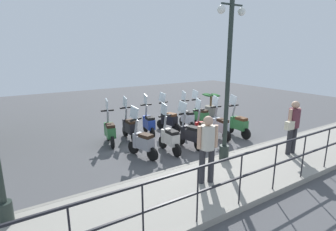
{
  "coord_description": "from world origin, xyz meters",
  "views": [
    {
      "loc": [
        -7.39,
        5.29,
        3.13
      ],
      "look_at": [
        0.2,
        0.5,
        0.9
      ],
      "focal_mm": 28.0,
      "sensor_mm": 36.0,
      "label": 1
    }
  ],
  "objects_px": {
    "pedestrian_with_bag": "(293,124)",
    "scooter_near_4": "(170,138)",
    "scooter_near_2": "(202,130)",
    "scooter_far_3": "(149,123)",
    "scooter_near_1": "(220,126)",
    "scooter_near_3": "(190,134)",
    "scooter_far_0": "(200,116)",
    "scooter_far_1": "(187,118)",
    "lamp_post_near": "(227,89)",
    "scooter_near_5": "(143,142)",
    "potted_palm": "(211,106)",
    "scooter_far_4": "(129,127)",
    "scooter_far_2": "(168,119)",
    "scooter_far_5": "(110,131)",
    "pedestrian_distant": "(207,144)",
    "scooter_near_0": "(238,124)"
  },
  "relations": [
    {
      "from": "pedestrian_with_bag",
      "to": "scooter_near_4",
      "type": "height_order",
      "value": "pedestrian_with_bag"
    },
    {
      "from": "scooter_near_2",
      "to": "scooter_far_3",
      "type": "relative_size",
      "value": 1.0
    },
    {
      "from": "scooter_near_1",
      "to": "scooter_near_4",
      "type": "bearing_deg",
      "value": 100.23
    },
    {
      "from": "scooter_near_3",
      "to": "scooter_near_4",
      "type": "height_order",
      "value": "same"
    },
    {
      "from": "scooter_far_0",
      "to": "scooter_far_1",
      "type": "height_order",
      "value": "same"
    },
    {
      "from": "lamp_post_near",
      "to": "scooter_near_5",
      "type": "xyz_separation_m",
      "value": [
        1.65,
        1.72,
        -1.65
      ]
    },
    {
      "from": "potted_palm",
      "to": "scooter_far_4",
      "type": "bearing_deg",
      "value": 104.84
    },
    {
      "from": "lamp_post_near",
      "to": "scooter_far_2",
      "type": "height_order",
      "value": "lamp_post_near"
    },
    {
      "from": "scooter_far_0",
      "to": "scooter_near_4",
      "type": "bearing_deg",
      "value": 117.66
    },
    {
      "from": "scooter_near_3",
      "to": "scooter_near_5",
      "type": "relative_size",
      "value": 1.0
    },
    {
      "from": "scooter_far_5",
      "to": "scooter_far_2",
      "type": "bearing_deg",
      "value": -75.28
    },
    {
      "from": "scooter_near_5",
      "to": "scooter_far_4",
      "type": "height_order",
      "value": "same"
    },
    {
      "from": "pedestrian_with_bag",
      "to": "potted_palm",
      "type": "height_order",
      "value": "pedestrian_with_bag"
    },
    {
      "from": "scooter_far_4",
      "to": "scooter_far_3",
      "type": "bearing_deg",
      "value": -82.93
    },
    {
      "from": "scooter_near_3",
      "to": "scooter_far_0",
      "type": "height_order",
      "value": "same"
    },
    {
      "from": "potted_palm",
      "to": "scooter_near_1",
      "type": "xyz_separation_m",
      "value": [
        -2.95,
        2.15,
        0.04
      ]
    },
    {
      "from": "scooter_far_5",
      "to": "potted_palm",
      "type": "bearing_deg",
      "value": -66.07
    },
    {
      "from": "lamp_post_near",
      "to": "scooter_far_1",
      "type": "distance_m",
      "value": 3.87
    },
    {
      "from": "pedestrian_distant",
      "to": "scooter_near_0",
      "type": "relative_size",
      "value": 1.03
    },
    {
      "from": "pedestrian_distant",
      "to": "scooter_far_5",
      "type": "xyz_separation_m",
      "value": [
        4.02,
        0.85,
        -0.6
      ]
    },
    {
      "from": "pedestrian_with_bag",
      "to": "scooter_near_2",
      "type": "relative_size",
      "value": 1.03
    },
    {
      "from": "potted_palm",
      "to": "scooter_far_4",
      "type": "relative_size",
      "value": 0.69
    },
    {
      "from": "potted_palm",
      "to": "scooter_near_5",
      "type": "height_order",
      "value": "scooter_near_5"
    },
    {
      "from": "pedestrian_with_bag",
      "to": "potted_palm",
      "type": "xyz_separation_m",
      "value": [
        5.43,
        -1.65,
        -0.63
      ]
    },
    {
      "from": "lamp_post_near",
      "to": "scooter_far_0",
      "type": "distance_m",
      "value": 4.1
    },
    {
      "from": "scooter_near_4",
      "to": "scooter_far_0",
      "type": "xyz_separation_m",
      "value": [
        1.74,
        -2.63,
        0.0
      ]
    },
    {
      "from": "scooter_near_2",
      "to": "scooter_near_3",
      "type": "bearing_deg",
      "value": 108.35
    },
    {
      "from": "pedestrian_with_bag",
      "to": "scooter_far_0",
      "type": "xyz_separation_m",
      "value": [
        4.05,
        0.14,
        -0.6
      ]
    },
    {
      "from": "potted_palm",
      "to": "scooter_near_0",
      "type": "height_order",
      "value": "scooter_near_0"
    },
    {
      "from": "scooter_far_2",
      "to": "scooter_far_4",
      "type": "xyz_separation_m",
      "value": [
        -0.11,
        1.73,
        0.0
      ]
    },
    {
      "from": "lamp_post_near",
      "to": "potted_palm",
      "type": "distance_m",
      "value": 6.13
    },
    {
      "from": "scooter_near_2",
      "to": "scooter_far_0",
      "type": "height_order",
      "value": "same"
    },
    {
      "from": "pedestrian_distant",
      "to": "scooter_near_5",
      "type": "bearing_deg",
      "value": -150.77
    },
    {
      "from": "scooter_near_3",
      "to": "scooter_far_2",
      "type": "bearing_deg",
      "value": -26.24
    },
    {
      "from": "scooter_near_4",
      "to": "scooter_far_1",
      "type": "height_order",
      "value": "same"
    },
    {
      "from": "scooter_near_4",
      "to": "lamp_post_near",
      "type": "bearing_deg",
      "value": -151.51
    },
    {
      "from": "scooter_far_4",
      "to": "scooter_far_5",
      "type": "bearing_deg",
      "value": 98.22
    },
    {
      "from": "scooter_far_2",
      "to": "scooter_far_5",
      "type": "xyz_separation_m",
      "value": [
        -0.2,
        2.49,
        0.0
      ]
    },
    {
      "from": "scooter_far_5",
      "to": "scooter_near_1",
      "type": "bearing_deg",
      "value": -103.01
    },
    {
      "from": "scooter_near_3",
      "to": "scooter_far_3",
      "type": "bearing_deg",
      "value": 0.17
    },
    {
      "from": "scooter_near_0",
      "to": "scooter_near_4",
      "type": "distance_m",
      "value": 3.03
    },
    {
      "from": "scooter_near_4",
      "to": "scooter_far_2",
      "type": "xyz_separation_m",
      "value": [
        1.91,
        -1.17,
        0.0
      ]
    },
    {
      "from": "scooter_near_1",
      "to": "scooter_far_1",
      "type": "bearing_deg",
      "value": 16.74
    },
    {
      "from": "scooter_far_0",
      "to": "scooter_far_3",
      "type": "relative_size",
      "value": 1.0
    },
    {
      "from": "scooter_far_2",
      "to": "scooter_far_3",
      "type": "bearing_deg",
      "value": 77.72
    },
    {
      "from": "scooter_near_4",
      "to": "scooter_far_2",
      "type": "height_order",
      "value": "same"
    },
    {
      "from": "pedestrian_distant",
      "to": "scooter_near_4",
      "type": "bearing_deg",
      "value": -172.05
    },
    {
      "from": "scooter_near_1",
      "to": "scooter_far_5",
      "type": "xyz_separation_m",
      "value": [
        1.54,
        3.6,
        0.0
      ]
    },
    {
      "from": "lamp_post_near",
      "to": "scooter_near_0",
      "type": "relative_size",
      "value": 2.89
    },
    {
      "from": "potted_palm",
      "to": "scooter_near_1",
      "type": "distance_m",
      "value": 3.65
    }
  ]
}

